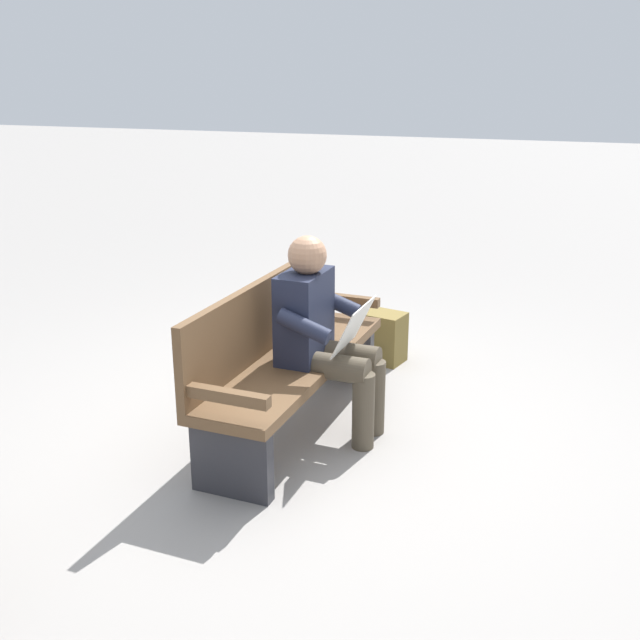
{
  "coord_description": "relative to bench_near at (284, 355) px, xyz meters",
  "views": [
    {
      "loc": [
        3.81,
        1.49,
        2.06
      ],
      "look_at": [
        -0.01,
        0.15,
        0.7
      ],
      "focal_mm": 42.29,
      "sensor_mm": 36.0,
      "label": 1
    }
  ],
  "objects": [
    {
      "name": "person_seated",
      "position": [
        -0.02,
        0.23,
        0.17
      ],
      "size": [
        0.58,
        0.59,
        1.18
      ],
      "rotation": [
        0.0,
        0.0,
        -0.04
      ],
      "color": "#1E2338",
      "rests_on": "ground"
    },
    {
      "name": "bench_near",
      "position": [
        0.0,
        0.0,
        0.0
      ],
      "size": [
        1.82,
        0.56,
        0.9
      ],
      "rotation": [
        0.0,
        0.0,
        -0.04
      ],
      "color": "brown",
      "rests_on": "ground"
    },
    {
      "name": "ground_plane",
      "position": [
        0.0,
        0.07,
        -0.46
      ],
      "size": [
        40.0,
        40.0,
        0.0
      ],
      "primitive_type": "plane",
      "color": "gray"
    },
    {
      "name": "backpack",
      "position": [
        -1.24,
        0.28,
        -0.28
      ],
      "size": [
        0.32,
        0.35,
        0.37
      ],
      "rotation": [
        0.0,
        0.0,
        1.35
      ],
      "color": "brown",
      "rests_on": "ground"
    }
  ]
}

